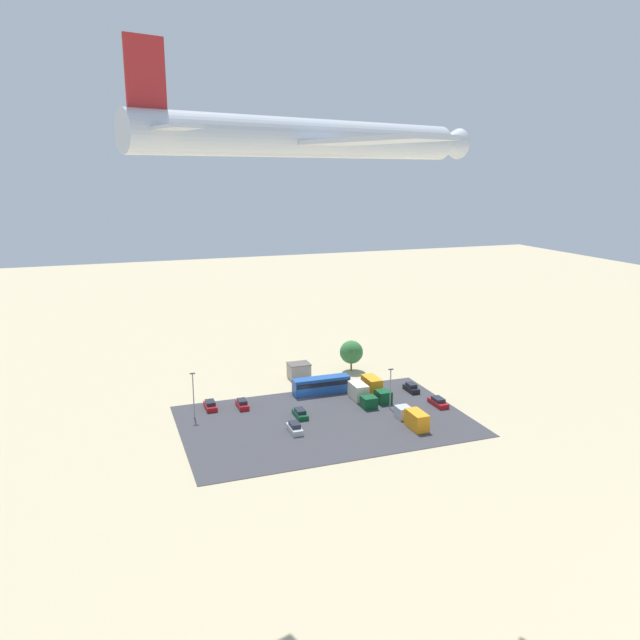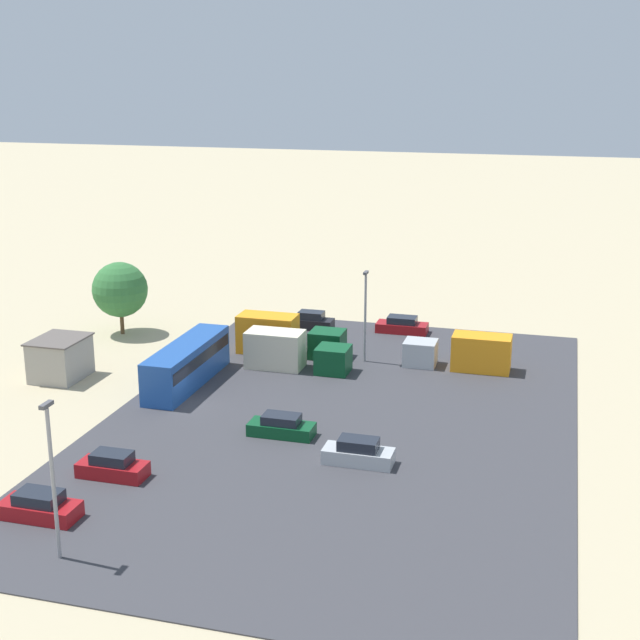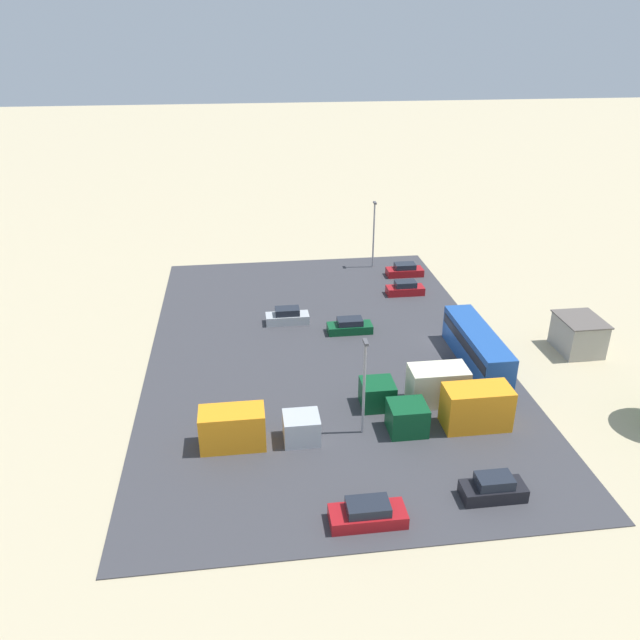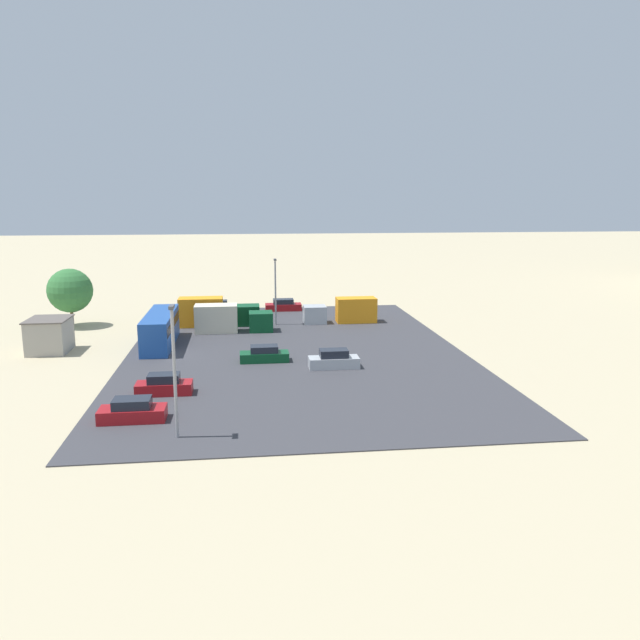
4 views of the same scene
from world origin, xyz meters
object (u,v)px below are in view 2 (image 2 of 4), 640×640
at_px(shed_building, 60,358).
at_px(parked_car_1, 402,326).
at_px(parked_car_0, 358,453).
at_px(bus, 187,362).
at_px(parked_car_4, 113,466).
at_px(parked_truck_2, 284,337).
at_px(parked_car_5, 281,427).
at_px(parked_car_2, 40,507).
at_px(parked_car_3, 311,322).
at_px(parked_truck_0, 464,353).
at_px(parked_truck_1, 291,352).

height_order(shed_building, parked_car_1, shed_building).
bearing_deg(parked_car_1, parked_car_0, 5.08).
distance_m(bus, parked_car_4, 16.30).
bearing_deg(shed_building, parked_truck_2, 124.69).
distance_m(bus, parked_car_5, 12.58).
height_order(parked_car_2, parked_car_3, parked_car_3).
bearing_deg(parked_truck_0, parked_car_0, 168.20).
relative_size(bus, parked_car_0, 2.58).
bearing_deg(parked_car_4, parked_truck_2, -5.93).
bearing_deg(parked_car_4, parked_car_2, 166.15).
xyz_separation_m(parked_car_5, parked_truck_2, (-16.70, -5.13, 0.89)).
height_order(parked_car_3, parked_truck_1, parked_truck_1).
relative_size(parked_car_3, parked_truck_2, 0.45).
bearing_deg(parked_truck_2, parked_car_1, 136.23).
distance_m(bus, parked_car_3, 17.63).
xyz_separation_m(parked_car_3, parked_truck_1, (11.33, 1.59, 0.69)).
relative_size(bus, parked_truck_2, 1.22).
bearing_deg(bus, parked_truck_1, 39.99).
xyz_separation_m(bus, parked_truck_2, (-9.15, 4.87, -0.23)).
xyz_separation_m(shed_building, parked_car_3, (-18.13, 15.18, -0.86)).
xyz_separation_m(shed_building, parked_car_5, (6.29, 20.16, -0.95)).
relative_size(parked_car_0, parked_car_1, 0.93).
xyz_separation_m(bus, parked_truck_0, (-9.24, 19.97, -0.40)).
bearing_deg(parked_car_5, parked_truck_0, -30.72).
bearing_deg(parked_car_2, parked_car_5, -32.86).
bearing_deg(parked_car_4, parked_truck_0, -34.97).
xyz_separation_m(parked_car_0, parked_car_3, (-27.29, -10.85, 0.02)).
relative_size(bus, parked_truck_1, 1.32).
height_order(parked_car_1, parked_car_5, parked_car_1).
relative_size(parked_car_4, parked_truck_0, 0.49).
relative_size(parked_car_4, parked_truck_2, 0.45).
bearing_deg(parked_car_3, parked_car_4, 175.19).
bearing_deg(parked_car_0, parked_car_1, -174.92).
distance_m(parked_truck_1, parked_truck_2, 4.00).
bearing_deg(parked_car_5, parked_car_2, 147.14).
xyz_separation_m(shed_building, parked_car_0, (9.16, 26.03, -0.88)).
bearing_deg(parked_car_3, parked_car_5, -168.48).
bearing_deg(parked_car_0, parked_truck_2, -150.66).
distance_m(parked_car_1, parked_car_2, 41.57).
xyz_separation_m(parked_car_4, parked_car_5, (-8.56, 7.75, -0.04)).
distance_m(parked_car_3, parked_car_4, 33.10).
height_order(parked_car_3, parked_car_4, parked_car_3).
bearing_deg(bus, parked_car_1, 53.44).
bearing_deg(parked_car_5, parked_car_0, -116.04).
relative_size(parked_car_3, parked_car_4, 0.99).
distance_m(shed_building, parked_car_1, 30.40).
relative_size(shed_building, parked_truck_2, 0.50).
bearing_deg(parked_car_3, shed_building, 140.06).
relative_size(bus, parked_car_4, 2.69).
bearing_deg(parked_truck_1, parked_car_2, -11.91).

